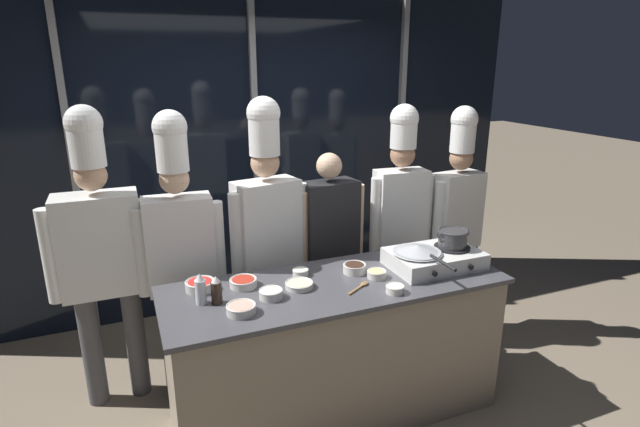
% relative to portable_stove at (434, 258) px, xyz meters
% --- Properties ---
extents(ground_plane, '(24.00, 24.00, 0.00)m').
position_rel_portable_stove_xyz_m(ground_plane, '(-0.66, 0.02, -0.95)').
color(ground_plane, '#7F705B').
extents(window_wall_back, '(5.01, 0.09, 2.70)m').
position_rel_portable_stove_xyz_m(window_wall_back, '(-0.66, 1.76, 0.40)').
color(window_wall_back, black).
rests_on(window_wall_back, ground_plane).
extents(demo_counter, '(2.01, 0.71, 0.90)m').
position_rel_portable_stove_xyz_m(demo_counter, '(-0.66, 0.02, -0.50)').
color(demo_counter, gray).
rests_on(demo_counter, ground_plane).
extents(portable_stove, '(0.56, 0.39, 0.12)m').
position_rel_portable_stove_xyz_m(portable_stove, '(0.00, 0.00, 0.00)').
color(portable_stove, silver).
rests_on(portable_stove, demo_counter).
extents(frying_pan, '(0.31, 0.53, 0.05)m').
position_rel_portable_stove_xyz_m(frying_pan, '(-0.13, -0.00, 0.08)').
color(frying_pan, '#ADAFB5').
rests_on(frying_pan, portable_stove).
extents(stock_pot, '(0.21, 0.19, 0.11)m').
position_rel_portable_stove_xyz_m(stock_pot, '(0.13, 0.00, 0.12)').
color(stock_pot, '#333335').
rests_on(stock_pot, portable_stove).
extents(squeeze_bottle_clear, '(0.06, 0.06, 0.17)m').
position_rel_portable_stove_xyz_m(squeeze_bottle_clear, '(-1.44, 0.05, 0.03)').
color(squeeze_bottle_clear, white).
rests_on(squeeze_bottle_clear, demo_counter).
extents(squeeze_bottle_soy, '(0.06, 0.06, 0.16)m').
position_rel_portable_stove_xyz_m(squeeze_bottle_soy, '(-1.36, 0.02, 0.02)').
color(squeeze_bottle_soy, '#332319').
rests_on(squeeze_bottle_soy, demo_counter).
extents(prep_bowl_chili_flakes, '(0.16, 0.16, 0.05)m').
position_rel_portable_stove_xyz_m(prep_bowl_chili_flakes, '(-1.18, 0.17, -0.03)').
color(prep_bowl_chili_flakes, silver).
rests_on(prep_bowl_chili_flakes, demo_counter).
extents(prep_bowl_bean_sprouts, '(0.10, 0.10, 0.04)m').
position_rel_portable_stove_xyz_m(prep_bowl_bean_sprouts, '(-0.82, 0.19, -0.03)').
color(prep_bowl_bean_sprouts, silver).
rests_on(prep_bowl_bean_sprouts, demo_counter).
extents(prep_bowl_noodles, '(0.16, 0.16, 0.03)m').
position_rel_portable_stove_xyz_m(prep_bowl_noodles, '(-0.89, 0.03, -0.04)').
color(prep_bowl_noodles, silver).
rests_on(prep_bowl_noodles, demo_counter).
extents(prep_bowl_shrimp, '(0.15, 0.15, 0.05)m').
position_rel_portable_stove_xyz_m(prep_bowl_shrimp, '(-1.26, -0.14, -0.03)').
color(prep_bowl_shrimp, silver).
rests_on(prep_bowl_shrimp, demo_counter).
extents(prep_bowl_ginger, '(0.12, 0.12, 0.04)m').
position_rel_portable_stove_xyz_m(prep_bowl_ginger, '(-0.41, -0.01, -0.03)').
color(prep_bowl_ginger, silver).
rests_on(prep_bowl_ginger, demo_counter).
extents(prep_bowl_soy_glaze, '(0.14, 0.14, 0.06)m').
position_rel_portable_stove_xyz_m(prep_bowl_soy_glaze, '(-0.50, 0.11, -0.02)').
color(prep_bowl_soy_glaze, silver).
rests_on(prep_bowl_soy_glaze, demo_counter).
extents(prep_bowl_bell_pepper, '(0.17, 0.17, 0.06)m').
position_rel_portable_stove_xyz_m(prep_bowl_bell_pepper, '(-1.41, 0.22, -0.02)').
color(prep_bowl_bell_pepper, silver).
rests_on(prep_bowl_bell_pepper, demo_counter).
extents(prep_bowl_onion, '(0.10, 0.10, 0.04)m').
position_rel_portable_stove_xyz_m(prep_bowl_onion, '(-0.41, -0.23, -0.03)').
color(prep_bowl_onion, silver).
rests_on(prep_bowl_onion, demo_counter).
extents(prep_bowl_rice, '(0.13, 0.13, 0.05)m').
position_rel_portable_stove_xyz_m(prep_bowl_rice, '(-1.07, -0.03, -0.03)').
color(prep_bowl_rice, silver).
rests_on(prep_bowl_rice, demo_counter).
extents(serving_spoon_slotted, '(0.18, 0.13, 0.02)m').
position_rel_portable_stove_xyz_m(serving_spoon_slotted, '(-0.55, -0.09, -0.05)').
color(serving_spoon_slotted, olive).
rests_on(serving_spoon_slotted, demo_counter).
extents(chef_head, '(0.63, 0.25, 1.91)m').
position_rel_portable_stove_xyz_m(chef_head, '(-1.92, 0.69, 0.11)').
color(chef_head, '#4C4C51').
rests_on(chef_head, ground_plane).
extents(chef_sous, '(0.54, 0.23, 1.87)m').
position_rel_portable_stove_xyz_m(chef_sous, '(-1.47, 0.60, 0.12)').
color(chef_sous, '#4C4C51').
rests_on(chef_sous, ground_plane).
extents(chef_line, '(0.54, 0.29, 1.93)m').
position_rel_portable_stove_xyz_m(chef_line, '(-0.90, 0.60, 0.16)').
color(chef_line, '#4C4C51').
rests_on(chef_line, ground_plane).
extents(person_guest, '(0.52, 0.25, 1.54)m').
position_rel_portable_stove_xyz_m(person_guest, '(-0.44, 0.64, -0.02)').
color(person_guest, '#232326').
rests_on(person_guest, ground_plane).
extents(chef_pastry, '(0.50, 0.23, 1.84)m').
position_rel_portable_stove_xyz_m(chef_pastry, '(0.15, 0.67, 0.14)').
color(chef_pastry, '#2D3856').
rests_on(chef_pastry, ground_plane).
extents(chef_apprentice, '(0.50, 0.24, 1.82)m').
position_rel_portable_stove_xyz_m(chef_apprentice, '(0.62, 0.60, 0.11)').
color(chef_apprentice, '#4C4C51').
rests_on(chef_apprentice, ground_plane).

